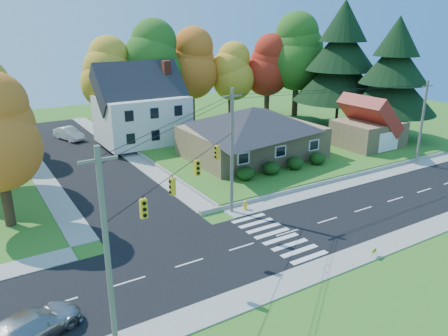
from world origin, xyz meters
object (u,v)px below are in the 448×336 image
object	(u,v)px
white_car	(69,134)
fire_hydrant	(245,206)
ranch_house	(252,131)
silver_sedan	(31,326)

from	to	relation	value
white_car	fire_hydrant	distance (m)	31.16
ranch_house	fire_hydrant	bearing A→B (deg)	-127.03
ranch_house	silver_sedan	xyz separation A→B (m)	(-25.67, -18.24, -2.53)
silver_sedan	white_car	world-z (taller)	white_car
fire_hydrant	silver_sedan	bearing A→B (deg)	-157.48
ranch_house	fire_hydrant	distance (m)	14.13
silver_sedan	fire_hydrant	bearing A→B (deg)	-86.82
silver_sedan	fire_hydrant	world-z (taller)	silver_sedan
ranch_house	fire_hydrant	world-z (taller)	ranch_house
white_car	fire_hydrant	xyz separation A→B (m)	(6.98, -30.36, -0.43)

